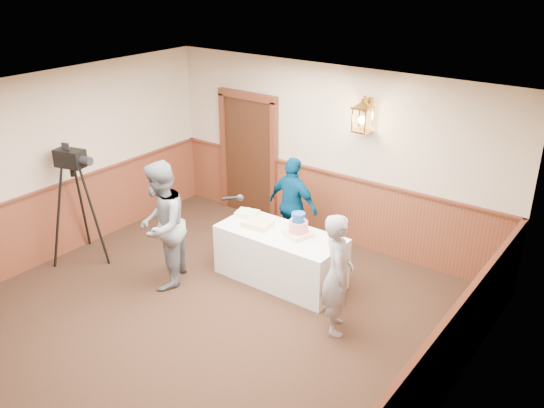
{
  "coord_description": "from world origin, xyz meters",
  "views": [
    {
      "loc": [
        4.33,
        -3.9,
        4.3
      ],
      "look_at": [
        0.19,
        1.7,
        1.25
      ],
      "focal_mm": 38.0,
      "sensor_mm": 36.0,
      "label": 1
    }
  ],
  "objects": [
    {
      "name": "interviewer",
      "position": [
        -1.06,
        0.86,
        0.9
      ],
      "size": [
        1.6,
        1.1,
        1.81
      ],
      "rotation": [
        0.0,
        0.0,
        -1.05
      ],
      "color": "slate",
      "rests_on": "ground"
    },
    {
      "name": "display_table",
      "position": [
        0.19,
        1.9,
        0.38
      ],
      "size": [
        1.8,
        0.8,
        0.75
      ],
      "primitive_type": "cube",
      "color": "white",
      "rests_on": "ground"
    },
    {
      "name": "tiered_cake",
      "position": [
        0.44,
        1.96,
        0.88
      ],
      "size": [
        0.43,
        0.43,
        0.34
      ],
      "rotation": [
        0.0,
        0.0,
        -0.37
      ],
      "color": "beige",
      "rests_on": "display_table"
    },
    {
      "name": "tv_camera_rig",
      "position": [
        -2.6,
        0.63,
        0.78
      ],
      "size": [
        0.68,
        0.64,
        1.74
      ],
      "rotation": [
        0.0,
        0.0,
        0.23
      ],
      "color": "black",
      "rests_on": "ground"
    },
    {
      "name": "sheet_cake_green",
      "position": [
        -0.52,
        2.05,
        0.79
      ],
      "size": [
        0.36,
        0.32,
        0.07
      ],
      "primitive_type": "cube",
      "rotation": [
        0.0,
        0.0,
        0.26
      ],
      "color": "#BEE9A5",
      "rests_on": "display_table"
    },
    {
      "name": "assistant_p",
      "position": [
        -0.18,
        2.74,
        0.76
      ],
      "size": [
        0.92,
        0.44,
        1.52
      ],
      "primitive_type": "imported",
      "rotation": [
        0.0,
        0.0,
        3.06
      ],
      "color": "#013256",
      "rests_on": "ground"
    },
    {
      "name": "baker",
      "position": [
        1.42,
        1.35,
        0.78
      ],
      "size": [
        0.63,
        0.68,
        1.56
      ],
      "primitive_type": "imported",
      "rotation": [
        0.0,
        0.0,
        2.18
      ],
      "color": "gray",
      "rests_on": "ground"
    },
    {
      "name": "ground",
      "position": [
        0.0,
        0.0,
        0.0
      ],
      "size": [
        7.0,
        7.0,
        0.0
      ],
      "primitive_type": "plane",
      "color": "black",
      "rests_on": "ground"
    },
    {
      "name": "room_shell",
      "position": [
        -0.05,
        0.45,
        1.52
      ],
      "size": [
        6.02,
        7.02,
        2.81
      ],
      "color": "#BFAB8F",
      "rests_on": "ground"
    },
    {
      "name": "sheet_cake_yellow",
      "position": [
        -0.18,
        1.86,
        0.79
      ],
      "size": [
        0.42,
        0.34,
        0.08
      ],
      "primitive_type": "cube",
      "rotation": [
        0.0,
        0.0,
        0.11
      ],
      "color": "#EBD08C",
      "rests_on": "display_table"
    }
  ]
}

